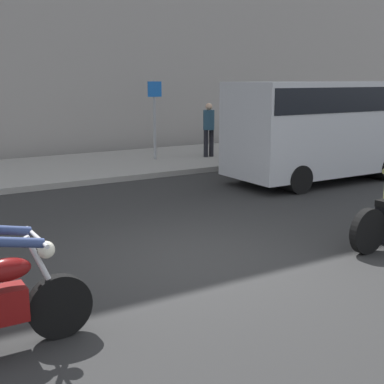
% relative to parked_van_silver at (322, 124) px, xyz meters
% --- Properties ---
extents(ground_plane, '(80.00, 80.00, 0.00)m').
position_rel_parked_van_silver_xyz_m(ground_plane, '(-5.71, -3.40, -1.40)').
color(ground_plane, '#262626').
extents(sidewalk_slab, '(40.00, 4.40, 0.14)m').
position_rel_parked_van_silver_xyz_m(sidewalk_slab, '(-5.71, 4.60, -1.33)').
color(sidewalk_slab, gray).
rests_on(sidewalk_slab, ground_plane).
extents(parked_van_silver, '(4.78, 1.96, 2.43)m').
position_rel_parked_van_silver_xyz_m(parked_van_silver, '(0.00, 0.00, 0.00)').
color(parked_van_silver, '#B2B5BA').
rests_on(parked_van_silver, ground_plane).
extents(street_sign_post, '(0.44, 0.08, 2.30)m').
position_rel_parked_van_silver_xyz_m(street_sign_post, '(-2.27, 4.49, 0.14)').
color(street_sign_post, gray).
rests_on(street_sign_post, sidewalk_slab).
extents(pedestrian_bystander, '(0.34, 0.34, 1.63)m').
position_rel_parked_van_silver_xyz_m(pedestrian_bystander, '(-0.66, 4.05, -0.31)').
color(pedestrian_bystander, black).
rests_on(pedestrian_bystander, sidewalk_slab).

